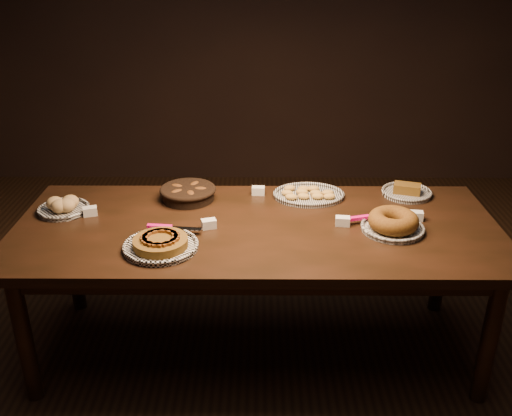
{
  "coord_description": "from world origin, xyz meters",
  "views": [
    {
      "loc": [
        0.01,
        -2.52,
        2.02
      ],
      "look_at": [
        -0.0,
        0.05,
        0.82
      ],
      "focal_mm": 40.0,
      "sensor_mm": 36.0,
      "label": 1
    }
  ],
  "objects_px": {
    "buffet_table": "(257,238)",
    "bundt_cake_plate": "(393,223)",
    "madeleine_platter": "(308,194)",
    "apple_tart_plate": "(161,244)"
  },
  "relations": [
    {
      "from": "buffet_table",
      "to": "bundt_cake_plate",
      "type": "xyz_separation_m",
      "value": [
        0.66,
        -0.05,
        0.11
      ]
    },
    {
      "from": "apple_tart_plate",
      "to": "buffet_table",
      "type": "bearing_deg",
      "value": 5.23
    },
    {
      "from": "apple_tart_plate",
      "to": "bundt_cake_plate",
      "type": "height_order",
      "value": "bundt_cake_plate"
    },
    {
      "from": "buffet_table",
      "to": "apple_tart_plate",
      "type": "relative_size",
      "value": 6.75
    },
    {
      "from": "buffet_table",
      "to": "bundt_cake_plate",
      "type": "relative_size",
      "value": 6.69
    },
    {
      "from": "buffet_table",
      "to": "madeleine_platter",
      "type": "height_order",
      "value": "madeleine_platter"
    },
    {
      "from": "madeleine_platter",
      "to": "bundt_cake_plate",
      "type": "distance_m",
      "value": 0.55
    },
    {
      "from": "buffet_table",
      "to": "bundt_cake_plate",
      "type": "bearing_deg",
      "value": -4.67
    },
    {
      "from": "madeleine_platter",
      "to": "apple_tart_plate",
      "type": "bearing_deg",
      "value": -139.79
    },
    {
      "from": "madeleine_platter",
      "to": "bundt_cake_plate",
      "type": "bearing_deg",
      "value": -45.66
    }
  ]
}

